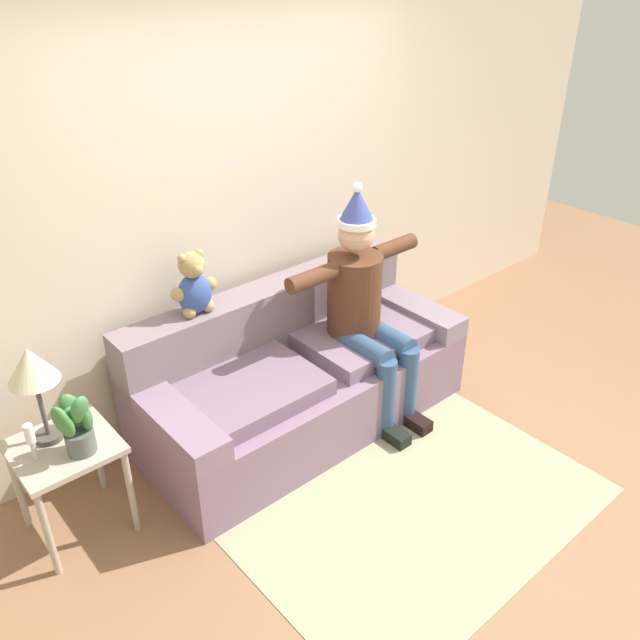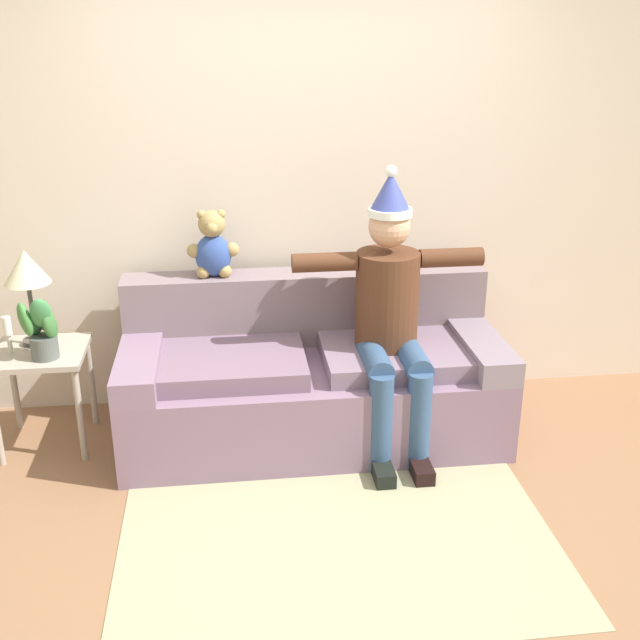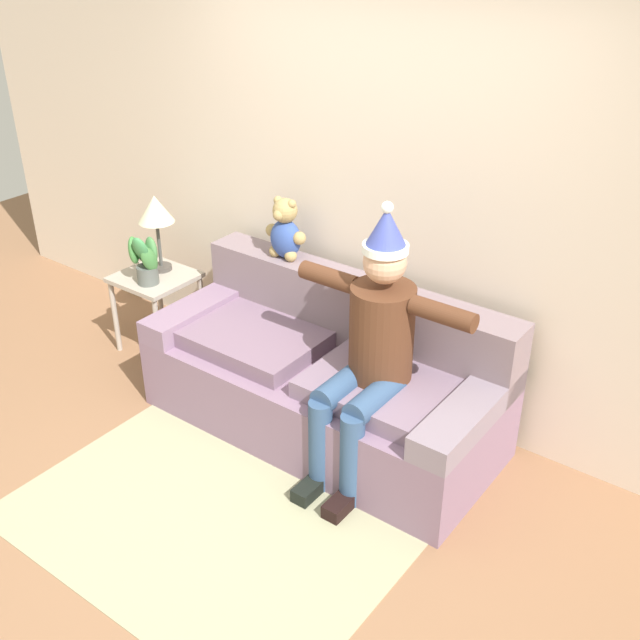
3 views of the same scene
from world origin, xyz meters
TOP-DOWN VIEW (x-y plane):
  - ground_plane at (0.00, 0.00)m, footprint 10.00×10.00m
  - back_wall at (0.00, 1.55)m, footprint 7.00×0.10m
  - couch at (0.00, 1.02)m, footprint 2.07×0.90m
  - person_seated at (0.40, 0.85)m, footprint 1.02×0.77m
  - teddy_bear at (-0.52, 1.30)m, footprint 0.29×0.17m
  - side_table at (-1.46, 1.05)m, footprint 0.49×0.47m
  - table_lamp at (-1.49, 1.15)m, footprint 0.24×0.24m
  - potted_plant at (-1.41, 0.95)m, footprint 0.23×0.23m
  - candle_tall at (-1.60, 1.03)m, footprint 0.04×0.04m
  - area_rug at (0.00, -0.03)m, footprint 1.97×1.34m

SIDE VIEW (x-z plane):
  - ground_plane at x=0.00m, z-range 0.00..0.00m
  - area_rug at x=0.00m, z-range 0.00..0.01m
  - couch at x=0.00m, z-range -0.10..0.76m
  - side_table at x=-1.46m, z-range 0.18..0.74m
  - candle_tall at x=-1.60m, z-range 0.59..0.79m
  - potted_plant at x=-1.41m, z-range 0.55..0.91m
  - person_seated at x=0.40m, z-range 0.01..1.53m
  - table_lamp at x=-1.49m, z-range 0.71..1.23m
  - teddy_bear at x=-0.52m, z-range 0.84..1.22m
  - back_wall at x=0.00m, z-range 0.00..2.70m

